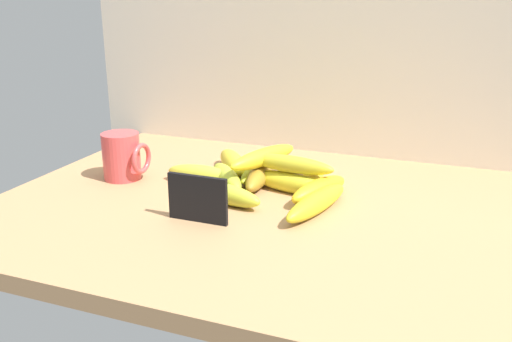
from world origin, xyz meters
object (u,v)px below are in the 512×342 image
(banana_6, at_px, (233,162))
(banana_5, at_px, (202,175))
(coffee_mug, at_px, (123,156))
(banana_3, at_px, (259,168))
(chalkboard_sign, at_px, (198,200))
(banana_9, at_px, (260,174))
(banana_1, at_px, (291,183))
(banana_10, at_px, (263,157))
(banana_11, at_px, (292,164))
(banana_7, at_px, (319,190))
(banana_4, at_px, (227,194))
(banana_2, at_px, (317,202))
(banana_0, at_px, (227,177))
(banana_8, at_px, (313,176))

(banana_6, bearing_deg, banana_5, -106.26)
(coffee_mug, height_order, banana_3, coffee_mug)
(chalkboard_sign, height_order, banana_6, chalkboard_sign)
(banana_9, bearing_deg, banana_1, -18.31)
(banana_10, xyz_separation_m, banana_11, (0.07, -0.02, -0.00))
(banana_7, bearing_deg, banana_4, -151.94)
(banana_1, height_order, banana_7, banana_7)
(chalkboard_sign, distance_m, banana_5, 0.19)
(banana_9, bearing_deg, banana_2, -35.70)
(banana_5, bearing_deg, banana_7, 0.22)
(coffee_mug, bearing_deg, banana_6, 31.73)
(banana_3, bearing_deg, banana_5, -135.09)
(banana_1, distance_m, banana_7, 0.07)
(banana_7, height_order, banana_10, banana_10)
(banana_6, distance_m, banana_7, 0.24)
(banana_10, bearing_deg, banana_4, -101.72)
(banana_0, bearing_deg, coffee_mug, -172.25)
(banana_8, bearing_deg, banana_4, -129.32)
(banana_2, height_order, banana_5, banana_5)
(banana_0, distance_m, banana_2, 0.22)
(banana_6, bearing_deg, banana_11, -24.38)
(banana_11, bearing_deg, banana_9, 164.92)
(coffee_mug, relative_size, banana_3, 0.49)
(banana_0, height_order, banana_3, banana_0)
(coffee_mug, relative_size, banana_1, 0.53)
(banana_2, relative_size, banana_7, 1.25)
(banana_5, bearing_deg, banana_8, 17.99)
(coffee_mug, distance_m, banana_5, 0.18)
(coffee_mug, distance_m, banana_11, 0.36)
(banana_1, bearing_deg, banana_5, -173.77)
(chalkboard_sign, xyz_separation_m, banana_6, (-0.05, 0.27, -0.02))
(banana_1, relative_size, banana_5, 1.18)
(chalkboard_sign, xyz_separation_m, banana_1, (0.11, 0.19, -0.02))
(banana_6, distance_m, banana_8, 0.19)
(banana_9, bearing_deg, banana_7, -17.68)
(banana_8, bearing_deg, banana_10, -164.90)
(chalkboard_sign, bearing_deg, banana_5, 114.17)
(chalkboard_sign, height_order, banana_4, chalkboard_sign)
(banana_4, relative_size, banana_5, 0.96)
(banana_4, distance_m, banana_10, 0.13)
(coffee_mug, xyz_separation_m, banana_11, (0.36, 0.05, 0.01))
(coffee_mug, bearing_deg, banana_1, 7.70)
(banana_2, distance_m, banana_8, 0.14)
(banana_1, height_order, banana_6, banana_6)
(banana_4, xyz_separation_m, banana_6, (-0.06, 0.18, 0.00))
(chalkboard_sign, relative_size, banana_6, 0.71)
(banana_3, height_order, banana_11, banana_11)
(chalkboard_sign, bearing_deg, banana_8, 60.52)
(banana_3, bearing_deg, banana_2, -42.19)
(banana_3, height_order, banana_8, banana_8)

